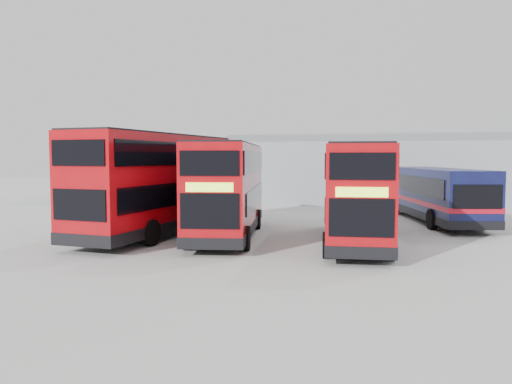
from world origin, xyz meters
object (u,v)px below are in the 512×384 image
Objects in this scene: office_block at (152,171)px; double_decker_left at (159,185)px; double_decker_right at (355,195)px; single_decker_blue at (436,195)px; panel_van at (95,191)px; maintenance_shed at (401,171)px; double_decker_centre at (228,191)px.

office_block reaches higher than double_decker_left.
double_decker_right reaches higher than single_decker_blue.
single_decker_blue is at bearing 58.57° from double_decker_right.
office_block is at bearing -57.53° from double_decker_left.
panel_van is at bearing -42.51° from double_decker_left.
maintenance_shed is 22.72m from double_decker_right.
maintenance_shed is 2.86× the size of double_decker_centre.
double_decker_centre reaches higher than panel_van.
office_block is 1.19× the size of double_decker_right.
panel_van is at bearing 142.55° from double_decker_right.
double_decker_centre is at bearing -170.70° from double_decker_left.
double_decker_right is (9.41, -0.77, -0.29)m from double_decker_left.
double_decker_centre is 2.19× the size of panel_van.
double_decker_left reaches higher than double_decker_right.
double_decker_left is (-13.50, -21.57, -0.16)m from maintenance_shed.
double_decker_left is 1.15× the size of double_decker_right.
single_decker_blue is at bearing -87.47° from maintenance_shed.
maintenance_shed reaches higher than panel_van.
maintenance_shed is 25.64m from panel_van.
double_decker_left is 1.00× the size of single_decker_blue.
double_decker_centre is 5.96m from double_decker_right.
office_block is 25.61m from single_decker_blue.
double_decker_right is 24.84m from panel_van.
double_decker_left is at bearing 18.51° from single_decker_blue.
double_decker_right is at bearing -13.92° from double_decker_centre.
double_decker_right is 0.87× the size of single_decker_blue.
single_decker_blue is 2.43× the size of panel_van.
maintenance_shed is 23.76m from double_decker_centre.
double_decker_left reaches higher than double_decker_centre.
single_decker_blue is at bearing -27.89° from office_block.
double_decker_centre is at bearing 170.35° from double_decker_right.
office_block reaches higher than double_decker_right.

